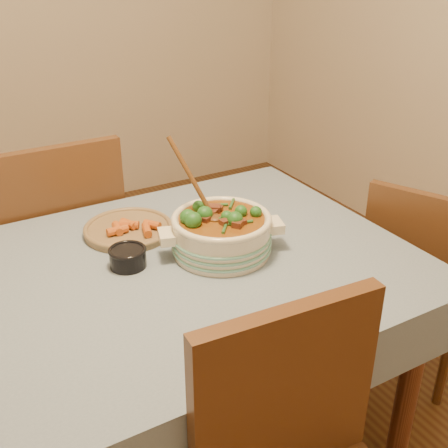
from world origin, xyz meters
The scene contains 6 objects.
dining_table centered at (0.00, 0.00, 0.66)m, with size 1.68×1.08×0.76m.
stew_casserole centered at (0.29, 0.00, 0.83)m, with size 0.39×0.37×0.36m.
condiment_bowl centered at (0.01, 0.07, 0.79)m, with size 0.11×0.11×0.06m.
fried_plate centered at (0.08, 0.27, 0.78)m, with size 0.38×0.38×0.05m.
chair_far centered at (-0.05, 0.70, 0.56)m, with size 0.46×0.46×0.99m.
chair_right centered at (1.10, -0.11, 0.48)m, with size 0.53×0.53×0.86m.
Camera 1 is at (-0.47, -1.32, 1.63)m, focal length 45.00 mm.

